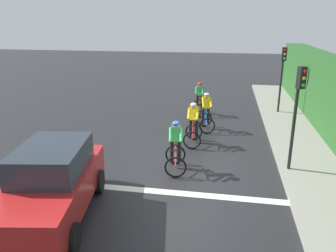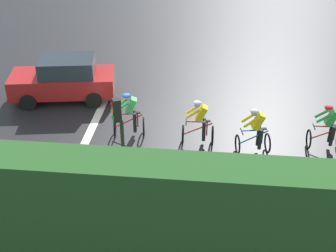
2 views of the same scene
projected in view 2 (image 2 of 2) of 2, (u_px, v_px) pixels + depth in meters
The scene contains 11 objects.
ground_plane at pixel (127, 139), 16.56m from camera, with size 80.00×80.00×0.00m, color black.
sidewalk_kerb at pixel (171, 229), 12.60m from camera, with size 2.80×25.86×0.12m, color gray.
stone_wall_low at pixel (168, 247), 11.72m from camera, with size 0.44×25.86×0.55m, color gray.
hedge_wall at pixel (167, 217), 10.82m from camera, with size 1.10×25.86×3.07m, color #265623.
road_marking_stop_line at pixel (88, 136), 16.68m from camera, with size 7.00×0.30×0.01m, color silver.
cyclist_lead at pixel (327, 128), 15.64m from camera, with size 0.70×1.09×1.66m.
cyclist_second at pixel (255, 132), 15.43m from camera, with size 0.87×1.19×1.66m.
cyclist_mid at pixel (199, 124), 15.90m from camera, with size 0.72×1.10×1.66m.
cyclist_fourth at pixel (130, 116), 16.37m from camera, with size 0.84×1.17×1.66m.
car_red at pixel (64, 79), 18.75m from camera, with size 2.38×4.32×1.76m.
traffic_light_near_crossing at pixel (120, 136), 12.55m from camera, with size 0.26×0.30×3.34m.
Camera 2 is at (13.74, 2.86, 8.92)m, focal length 50.13 mm.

